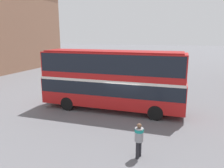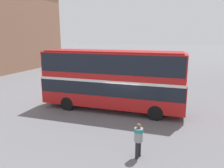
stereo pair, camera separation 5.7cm
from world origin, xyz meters
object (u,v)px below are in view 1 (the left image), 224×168
object	(u,v)px
parked_car_kerb_near	(83,74)
parked_car_kerb_far	(160,74)
pedestrian_foreground	(139,137)
double_decker_bus	(112,77)

from	to	relation	value
parked_car_kerb_near	parked_car_kerb_far	size ratio (longest dim) A/B	0.90
pedestrian_foreground	parked_car_kerb_far	bearing A→B (deg)	-71.97
double_decker_bus	parked_car_kerb_near	bearing A→B (deg)	125.50
double_decker_bus	pedestrian_foreground	world-z (taller)	double_decker_bus
parked_car_kerb_near	pedestrian_foreground	bearing A→B (deg)	-55.00
double_decker_bus	parked_car_kerb_far	bearing A→B (deg)	79.60
double_decker_bus	pedestrian_foreground	distance (m)	7.19
double_decker_bus	parked_car_kerb_near	xyz separation A→B (m)	(-7.33, 9.95, -1.92)
double_decker_bus	parked_car_kerb_far	size ratio (longest dim) A/B	2.40
parked_car_kerb_near	parked_car_kerb_far	distance (m)	9.96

